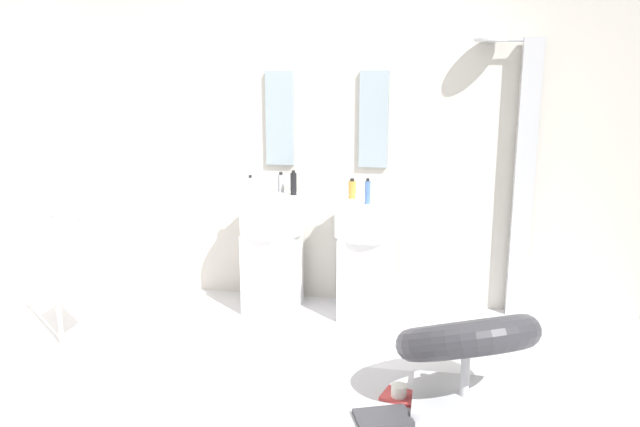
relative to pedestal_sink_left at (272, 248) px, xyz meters
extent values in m
cube|color=silver|center=(0.37, -1.30, -0.51)|extent=(4.80, 3.60, 0.04)
cube|color=beige|center=(0.37, 0.35, 0.81)|extent=(4.80, 0.10, 2.60)
cube|color=white|center=(0.00, 0.00, -0.18)|extent=(0.40, 0.40, 0.62)
cylinder|color=white|center=(0.00, 0.00, 0.27)|extent=(0.49, 0.49, 0.28)
cylinder|color=#B7BABF|center=(0.00, 0.14, 0.46)|extent=(0.02, 0.02, 0.10)
cube|color=white|center=(0.74, 0.00, -0.18)|extent=(0.40, 0.40, 0.62)
cylinder|color=white|center=(0.74, 0.00, 0.27)|extent=(0.49, 0.49, 0.28)
cylinder|color=#B7BABF|center=(0.74, 0.14, 0.46)|extent=(0.02, 0.02, 0.10)
cube|color=#8C9EA8|center=(0.00, 0.28, 0.97)|extent=(0.22, 0.03, 0.73)
cube|color=#8C9EA8|center=(0.74, 0.28, 0.97)|extent=(0.22, 0.03, 0.73)
cube|color=#B7BABF|center=(1.85, 0.23, 0.53)|extent=(0.14, 0.08, 2.05)
cylinder|color=#B7BABF|center=(1.70, 0.21, 1.54)|extent=(0.30, 0.02, 0.02)
cylinder|color=#B7BABF|center=(1.55, 0.18, 1.54)|extent=(0.24, 0.24, 0.02)
cube|color=#B7BABF|center=(1.42, -1.22, -0.46)|extent=(0.56, 0.50, 0.06)
cylinder|color=#B7BABF|center=(1.42, -1.22, -0.29)|extent=(0.05, 0.05, 0.34)
torus|color=#333338|center=(1.42, -1.22, -0.09)|extent=(1.06, 1.06, 0.49)
cylinder|color=#B7BABF|center=(-1.24, -0.92, -0.02)|extent=(0.03, 0.03, 0.95)
cylinder|color=#B7BABF|center=(-1.06, -0.92, 0.41)|extent=(0.36, 0.02, 0.02)
cube|color=white|center=(-1.06, -0.92, 0.16)|extent=(0.04, 0.22, 0.50)
cube|color=#B2B2B7|center=(0.86, -1.31, -0.49)|extent=(0.92, 0.84, 0.01)
cube|color=#38383D|center=(0.99, -1.47, -0.47)|extent=(0.34, 0.28, 0.03)
cube|color=#B73838|center=(1.08, -1.22, -0.47)|extent=(0.25, 0.22, 0.02)
cylinder|color=white|center=(1.06, -1.24, -0.44)|extent=(0.09, 0.09, 0.09)
cylinder|color=silver|center=(-0.16, -0.02, 0.48)|extent=(0.04, 0.04, 0.14)
cylinder|color=black|center=(-0.16, -0.02, 0.55)|extent=(0.02, 0.02, 0.02)
cylinder|color=#4C72B7|center=(0.75, -0.16, 0.49)|extent=(0.04, 0.04, 0.16)
cylinder|color=black|center=(0.75, -0.16, 0.58)|extent=(0.02, 0.02, 0.02)
cylinder|color=#99999E|center=(0.03, 0.17, 0.47)|extent=(0.05, 0.05, 0.14)
cylinder|color=black|center=(0.03, 0.17, 0.55)|extent=(0.03, 0.03, 0.02)
cylinder|color=#C68C38|center=(0.61, 0.02, 0.47)|extent=(0.05, 0.05, 0.13)
cylinder|color=black|center=(0.61, 0.02, 0.55)|extent=(0.03, 0.03, 0.02)
cylinder|color=black|center=(0.15, 0.07, 0.49)|extent=(0.05, 0.05, 0.17)
cylinder|color=black|center=(0.15, 0.07, 0.58)|extent=(0.03, 0.03, 0.02)
camera|label=1|loc=(1.22, -4.40, 1.29)|focal=34.42mm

